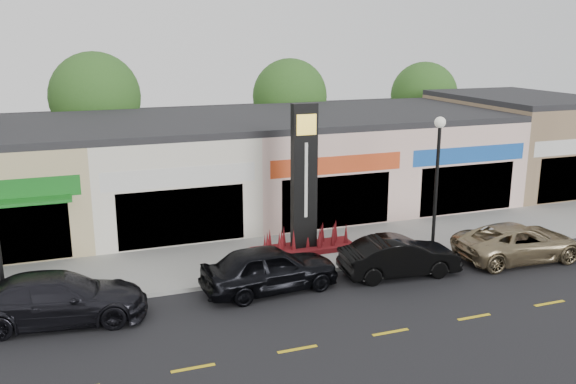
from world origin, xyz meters
The scene contains 17 objects.
ground centered at (0.00, 0.00, 0.00)m, with size 120.00×120.00×0.00m, color black.
sidewalk centered at (0.00, 4.35, 0.07)m, with size 52.00×4.30×0.15m, color gray.
curb centered at (0.00, 2.10, 0.07)m, with size 52.00×0.20×0.15m, color gray.
shop_beige centered at (-8.50, 11.46, 2.40)m, with size 7.00×10.85×4.80m.
shop_cream centered at (-1.50, 11.47, 2.40)m, with size 7.00×10.01×4.80m.
shop_pink_w centered at (5.50, 11.47, 2.40)m, with size 7.00×10.01×4.80m.
shop_pink_e centered at (12.50, 11.47, 2.40)m, with size 7.00×10.01×4.80m.
shop_tan centered at (19.50, 11.48, 2.65)m, with size 7.00×10.01×5.30m.
tree_rear_west centered at (-4.00, 19.50, 5.22)m, with size 5.20×5.20×7.83m.
tree_rear_mid centered at (8.00, 19.50, 4.88)m, with size 4.80×4.80×7.29m.
tree_rear_east centered at (18.00, 19.50, 4.63)m, with size 4.60×4.60×6.94m.
lamp_east_near centered at (8.00, 2.50, 3.48)m, with size 0.44×0.44×5.47m.
pylon_sign centered at (3.00, 4.20, 2.27)m, with size 4.20×1.30×6.00m.
car_dark_sedan centered at (-6.35, 1.16, 0.78)m, with size 5.36×2.18×1.56m, color black.
car_black_sedan centered at (0.57, 1.22, 0.82)m, with size 4.80×1.93×1.64m, color black.
car_black_conv centered at (5.52, 0.91, 0.73)m, with size 4.44×1.55×1.46m, color black.
car_gold_suv centered at (10.84, 0.76, 0.72)m, with size 5.17×2.38×1.44m, color #8C7A59.
Camera 1 is at (-5.60, -17.64, 8.65)m, focal length 38.00 mm.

